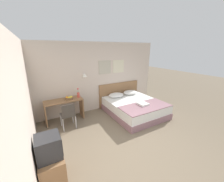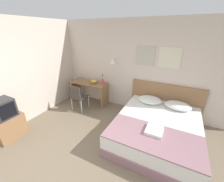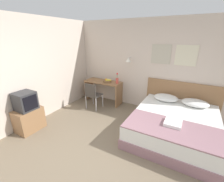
{
  "view_description": "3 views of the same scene",
  "coord_description": "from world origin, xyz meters",
  "px_view_note": "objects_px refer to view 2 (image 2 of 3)",
  "views": [
    {
      "loc": [
        -2.08,
        -2.19,
        2.42
      ],
      "look_at": [
        0.06,
        1.59,
        1.06
      ],
      "focal_mm": 22.0,
      "sensor_mm": 36.0,
      "label": 1
    },
    {
      "loc": [
        1.26,
        -1.12,
        2.34
      ],
      "look_at": [
        -0.3,
        1.96,
        0.81
      ],
      "focal_mm": 22.0,
      "sensor_mm": 36.0,
      "label": 2
    },
    {
      "loc": [
        1.22,
        -1.67,
        2.17
      ],
      "look_at": [
        -0.55,
        1.5,
        0.83
      ],
      "focal_mm": 24.0,
      "sensor_mm": 36.0,
      "label": 3
    }
  ],
  "objects_px": {
    "throw_blanket": "(152,137)",
    "desk": "(89,88)",
    "fruit_bowl": "(93,82)",
    "tv_stand": "(9,127)",
    "desk_chair": "(78,96)",
    "flower_vase": "(103,81)",
    "television": "(3,109)",
    "headboard": "(164,101)",
    "folded_towel_near_foot": "(154,130)",
    "pillow_left": "(150,100)",
    "pillow_right": "(178,106)",
    "bed": "(156,129)"
  },
  "relations": [
    {
      "from": "headboard",
      "to": "desk",
      "type": "distance_m",
      "value": 2.42
    },
    {
      "from": "folded_towel_near_foot",
      "to": "desk",
      "type": "height_order",
      "value": "desk"
    },
    {
      "from": "pillow_left",
      "to": "tv_stand",
      "type": "distance_m",
      "value": 3.54
    },
    {
      "from": "headboard",
      "to": "desk_chair",
      "type": "xyz_separation_m",
      "value": [
        -2.41,
        -0.89,
        0.0
      ]
    },
    {
      "from": "headboard",
      "to": "folded_towel_near_foot",
      "type": "height_order",
      "value": "headboard"
    },
    {
      "from": "folded_towel_near_foot",
      "to": "flower_vase",
      "type": "height_order",
      "value": "flower_vase"
    },
    {
      "from": "tv_stand",
      "to": "desk_chair",
      "type": "bearing_deg",
      "value": 67.58
    },
    {
      "from": "throw_blanket",
      "to": "tv_stand",
      "type": "relative_size",
      "value": 2.94
    },
    {
      "from": "folded_towel_near_foot",
      "to": "desk",
      "type": "xyz_separation_m",
      "value": [
        -2.41,
        1.25,
        -0.04
      ]
    },
    {
      "from": "tv_stand",
      "to": "pillow_left",
      "type": "bearing_deg",
      "value": 39.16
    },
    {
      "from": "folded_towel_near_foot",
      "to": "tv_stand",
      "type": "bearing_deg",
      "value": -161.76
    },
    {
      "from": "pillow_right",
      "to": "desk_chair",
      "type": "xyz_separation_m",
      "value": [
        -2.76,
        -0.57,
        -0.09
      ]
    },
    {
      "from": "bed",
      "to": "folded_towel_near_foot",
      "type": "bearing_deg",
      "value": -89.35
    },
    {
      "from": "flower_vase",
      "to": "tv_stand",
      "type": "distance_m",
      "value": 2.65
    },
    {
      "from": "desk_chair",
      "to": "fruit_bowl",
      "type": "bearing_deg",
      "value": 73.28
    },
    {
      "from": "headboard",
      "to": "flower_vase",
      "type": "height_order",
      "value": "flower_vase"
    },
    {
      "from": "pillow_right",
      "to": "flower_vase",
      "type": "bearing_deg",
      "value": 178.57
    },
    {
      "from": "throw_blanket",
      "to": "desk",
      "type": "distance_m",
      "value": 2.78
    },
    {
      "from": "throw_blanket",
      "to": "pillow_right",
      "type": "bearing_deg",
      "value": 75.27
    },
    {
      "from": "headboard",
      "to": "tv_stand",
      "type": "relative_size",
      "value": 3.24
    },
    {
      "from": "fruit_bowl",
      "to": "tv_stand",
      "type": "bearing_deg",
      "value": -110.95
    },
    {
      "from": "tv_stand",
      "to": "flower_vase",
      "type": "bearing_deg",
      "value": 62.1
    },
    {
      "from": "bed",
      "to": "headboard",
      "type": "bearing_deg",
      "value": 90.0
    },
    {
      "from": "fruit_bowl",
      "to": "desk",
      "type": "bearing_deg",
      "value": 174.52
    },
    {
      "from": "headboard",
      "to": "throw_blanket",
      "type": "bearing_deg",
      "value": -90.0
    },
    {
      "from": "pillow_right",
      "to": "flower_vase",
      "type": "distance_m",
      "value": 2.26
    },
    {
      "from": "pillow_left",
      "to": "pillow_right",
      "type": "distance_m",
      "value": 0.71
    },
    {
      "from": "pillow_left",
      "to": "desk",
      "type": "xyz_separation_m",
      "value": [
        -2.05,
        0.04,
        -0.06
      ]
    },
    {
      "from": "desk_chair",
      "to": "desk",
      "type": "bearing_deg",
      "value": 89.72
    },
    {
      "from": "bed",
      "to": "desk_chair",
      "type": "xyz_separation_m",
      "value": [
        -2.41,
        0.18,
        0.24
      ]
    },
    {
      "from": "flower_vase",
      "to": "television",
      "type": "bearing_deg",
      "value": -117.84
    },
    {
      "from": "desk_chair",
      "to": "television",
      "type": "relative_size",
      "value": 2.0
    },
    {
      "from": "throw_blanket",
      "to": "desk",
      "type": "relative_size",
      "value": 1.41
    },
    {
      "from": "pillow_right",
      "to": "television",
      "type": "xyz_separation_m",
      "value": [
        -3.45,
        -2.23,
        0.17
      ]
    },
    {
      "from": "throw_blanket",
      "to": "pillow_left",
      "type": "bearing_deg",
      "value": 104.73
    },
    {
      "from": "headboard",
      "to": "pillow_right",
      "type": "height_order",
      "value": "headboard"
    },
    {
      "from": "headboard",
      "to": "television",
      "type": "relative_size",
      "value": 4.56
    },
    {
      "from": "bed",
      "to": "throw_blanket",
      "type": "relative_size",
      "value": 1.19
    },
    {
      "from": "headboard",
      "to": "television",
      "type": "xyz_separation_m",
      "value": [
        -3.09,
        -2.55,
        0.26
      ]
    },
    {
      "from": "headboard",
      "to": "desk",
      "type": "height_order",
      "value": "headboard"
    },
    {
      "from": "fruit_bowl",
      "to": "tv_stand",
      "type": "relative_size",
      "value": 0.49
    },
    {
      "from": "pillow_left",
      "to": "folded_towel_near_foot",
      "type": "xyz_separation_m",
      "value": [
        0.36,
        -1.21,
        -0.02
      ]
    },
    {
      "from": "fruit_bowl",
      "to": "flower_vase",
      "type": "bearing_deg",
      "value": 5.12
    },
    {
      "from": "headboard",
      "to": "flower_vase",
      "type": "distance_m",
      "value": 1.94
    },
    {
      "from": "desk",
      "to": "fruit_bowl",
      "type": "distance_m",
      "value": 0.32
    },
    {
      "from": "folded_towel_near_foot",
      "to": "pillow_right",
      "type": "bearing_deg",
      "value": 73.82
    },
    {
      "from": "desk",
      "to": "tv_stand",
      "type": "height_order",
      "value": "desk"
    },
    {
      "from": "headboard",
      "to": "television",
      "type": "bearing_deg",
      "value": -140.51
    },
    {
      "from": "bed",
      "to": "pillow_right",
      "type": "height_order",
      "value": "pillow_right"
    },
    {
      "from": "bed",
      "to": "fruit_bowl",
      "type": "xyz_separation_m",
      "value": [
        -2.23,
        0.78,
        0.53
      ]
    }
  ]
}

